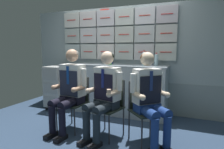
# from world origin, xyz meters

# --- Properties ---
(ground) EXTENTS (4.80, 4.80, 0.04)m
(ground) POSITION_xyz_m (0.00, 0.00, -0.02)
(ground) COLOR #273850
(galley_bulkhead) EXTENTS (4.20, 0.14, 2.15)m
(galley_bulkhead) POSITION_xyz_m (-0.02, 1.37, 1.14)
(galley_bulkhead) COLOR #909FA3
(galley_bulkhead) RESTS_ON ground
(galley_counter) EXTENTS (1.85, 0.53, 0.99)m
(galley_counter) POSITION_xyz_m (0.08, 1.09, 0.49)
(galley_counter) COLOR #A0ADB8
(galley_counter) RESTS_ON ground
(service_trolley) EXTENTS (0.40, 0.65, 0.93)m
(service_trolley) POSITION_xyz_m (-1.29, 0.97, 0.49)
(service_trolley) COLOR black
(service_trolley) RESTS_ON ground
(folding_chair_left) EXTENTS (0.44, 0.44, 0.84)m
(folding_chair_left) POSITION_xyz_m (-0.34, 0.16, 0.52)
(folding_chair_left) COLOR #2D2D33
(folding_chair_left) RESTS_ON ground
(crew_member_left) EXTENTS (0.51, 0.66, 1.29)m
(crew_member_left) POSITION_xyz_m (-0.36, -0.00, 0.72)
(crew_member_left) COLOR black
(crew_member_left) RESTS_ON ground
(folding_chair_center) EXTENTS (0.48, 0.48, 0.84)m
(folding_chair_center) POSITION_xyz_m (0.28, 0.13, 0.52)
(folding_chair_center) COLOR #2D2D33
(folding_chair_center) RESTS_ON ground
(crew_member_center) EXTENTS (0.52, 0.67, 1.26)m
(crew_member_center) POSITION_xyz_m (0.24, -0.02, 0.70)
(crew_member_center) COLOR black
(crew_member_center) RESTS_ON ground
(folding_chair_right) EXTENTS (0.57, 0.57, 0.84)m
(folding_chair_right) POSITION_xyz_m (0.77, 0.16, 0.52)
(folding_chair_right) COLOR #2D2D33
(folding_chair_right) RESTS_ON ground
(crew_member_right) EXTENTS (0.64, 0.65, 1.26)m
(crew_member_right) POSITION_xyz_m (0.88, 0.04, 0.69)
(crew_member_right) COLOR black
(crew_member_right) RESTS_ON ground
(water_bottle_short) EXTENTS (0.07, 0.07, 0.24)m
(water_bottle_short) POSITION_xyz_m (0.77, 1.17, 1.10)
(water_bottle_short) COLOR #ACD3E2
(water_bottle_short) RESTS_ON galley_counter
(water_bottle_tall) EXTENTS (0.06, 0.06, 0.28)m
(water_bottle_tall) POSITION_xyz_m (0.57, 1.01, 1.12)
(water_bottle_tall) COLOR silver
(water_bottle_tall) RESTS_ON galley_counter
(sparkling_bottle_green) EXTENTS (0.08, 0.08, 0.27)m
(sparkling_bottle_green) POSITION_xyz_m (-0.10, 0.99, 1.11)
(sparkling_bottle_green) COLOR #53A15A
(sparkling_bottle_green) RESTS_ON galley_counter
(espresso_cup_small) EXTENTS (0.07, 0.07, 0.08)m
(espresso_cup_small) POSITION_xyz_m (-0.15, 1.19, 1.03)
(espresso_cup_small) COLOR navy
(espresso_cup_small) RESTS_ON galley_counter
(coffee_cup_spare) EXTENTS (0.06, 0.06, 0.07)m
(coffee_cup_spare) POSITION_xyz_m (0.53, 1.26, 1.02)
(coffee_cup_spare) COLOR navy
(coffee_cup_spare) RESTS_ON galley_counter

